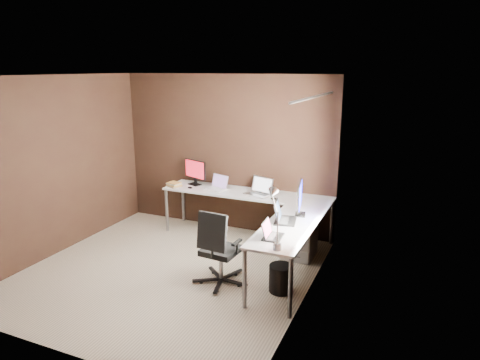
% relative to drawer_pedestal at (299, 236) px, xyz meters
% --- Properties ---
extents(room, '(3.60, 3.60, 2.50)m').
position_rel_drawer_pedestal_xyz_m(room, '(-1.09, -1.08, 0.98)').
color(room, beige).
rests_on(room, ground).
extents(desk, '(2.65, 2.25, 0.73)m').
position_rel_drawer_pedestal_xyz_m(desk, '(-0.59, -0.11, 0.38)').
color(desk, silver).
rests_on(desk, ground).
extents(drawer_pedestal, '(0.42, 0.50, 0.60)m').
position_rel_drawer_pedestal_xyz_m(drawer_pedestal, '(0.00, 0.00, 0.00)').
color(drawer_pedestal, silver).
rests_on(drawer_pedestal, ground).
extents(monitor_left, '(0.45, 0.21, 0.41)m').
position_rel_drawer_pedestal_xyz_m(monitor_left, '(-1.89, 0.45, 0.66)').
color(monitor_left, black).
rests_on(monitor_left, desk).
extents(monitor_right, '(0.17, 0.52, 0.43)m').
position_rel_drawer_pedestal_xyz_m(monitor_right, '(0.07, -0.34, 0.68)').
color(monitor_right, black).
rests_on(monitor_right, desk).
extents(laptop_white, '(0.38, 0.32, 0.22)m').
position_rel_drawer_pedestal_xyz_m(laptop_white, '(-1.44, 0.35, 0.48)').
color(laptop_white, silver).
rests_on(laptop_white, desk).
extents(laptop_silver, '(0.45, 0.37, 0.25)m').
position_rel_drawer_pedestal_xyz_m(laptop_silver, '(-0.73, 0.35, 0.48)').
color(laptop_silver, silver).
rests_on(laptop_silver, desk).
extents(laptop_black_big, '(0.33, 0.41, 0.24)m').
position_rel_drawer_pedestal_xyz_m(laptop_black_big, '(-0.06, -0.64, 0.48)').
color(laptop_black_big, black).
rests_on(laptop_black_big, desk).
extents(laptop_black_small, '(0.23, 0.30, 0.20)m').
position_rel_drawer_pedestal_xyz_m(laptop_black_small, '(-0.02, -1.20, 0.47)').
color(laptop_black_small, black).
rests_on(laptop_black_small, desk).
extents(book_stack, '(0.28, 0.26, 0.07)m').
position_rel_drawer_pedestal_xyz_m(book_stack, '(-2.15, 0.20, 0.46)').
color(book_stack, '#977851').
rests_on(book_stack, desk).
extents(mouse_left, '(0.09, 0.06, 0.03)m').
position_rel_drawer_pedestal_xyz_m(mouse_left, '(-1.86, 0.20, 0.45)').
color(mouse_left, black).
rests_on(mouse_left, desk).
extents(mouse_corner, '(0.09, 0.06, 0.04)m').
position_rel_drawer_pedestal_xyz_m(mouse_corner, '(-0.44, 0.15, 0.45)').
color(mouse_corner, black).
rests_on(mouse_corner, desk).
extents(desk_lamp, '(0.20, 0.24, 0.65)m').
position_rel_drawer_pedestal_xyz_m(desk_lamp, '(0.09, -1.43, 0.84)').
color(desk_lamp, slate).
rests_on(desk_lamp, desk).
extents(office_chair, '(0.54, 0.54, 0.96)m').
position_rel_drawer_pedestal_xyz_m(office_chair, '(-0.69, -1.16, -0.02)').
color(office_chair, black).
rests_on(office_chair, ground).
extents(wastebasket, '(0.32, 0.32, 0.33)m').
position_rel_drawer_pedestal_xyz_m(wastebasket, '(0.07, -1.05, -0.14)').
color(wastebasket, black).
rests_on(wastebasket, ground).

